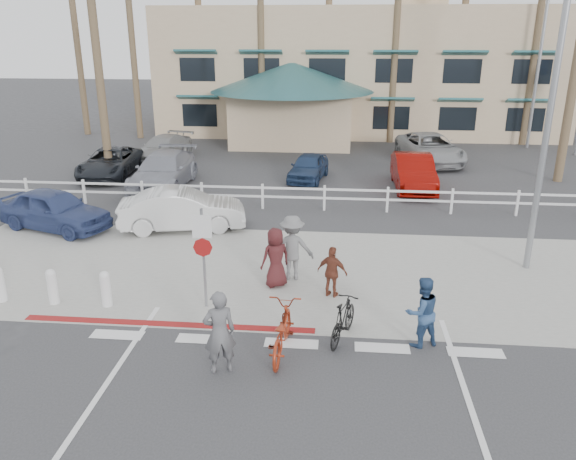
# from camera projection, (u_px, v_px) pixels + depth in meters

# --- Properties ---
(ground) EXTENTS (140.00, 140.00, 0.00)m
(ground) POSITION_uv_depth(u_px,v_px,m) (289.00, 359.00, 11.91)
(ground) COLOR #333335
(bike_path) EXTENTS (12.00, 16.00, 0.01)m
(bike_path) POSITION_uv_depth(u_px,v_px,m) (279.00, 420.00, 10.04)
(bike_path) COLOR #333335
(bike_path) RESTS_ON ground
(sidewalk_plaza) EXTENTS (22.00, 7.00, 0.01)m
(sidewalk_plaza) POSITION_uv_depth(u_px,v_px,m) (303.00, 273.00, 16.13)
(sidewalk_plaza) COLOR gray
(sidewalk_plaza) RESTS_ON ground
(cross_street) EXTENTS (40.00, 5.00, 0.01)m
(cross_street) POSITION_uv_depth(u_px,v_px,m) (311.00, 227.00, 19.88)
(cross_street) COLOR #333335
(cross_street) RESTS_ON ground
(parking_lot) EXTENTS (50.00, 16.00, 0.01)m
(parking_lot) POSITION_uv_depth(u_px,v_px,m) (321.00, 166.00, 28.79)
(parking_lot) COLOR #333335
(parking_lot) RESTS_ON ground
(curb_red) EXTENTS (7.00, 0.25, 0.02)m
(curb_red) POSITION_uv_depth(u_px,v_px,m) (168.00, 324.00, 13.30)
(curb_red) COLOR maroon
(curb_red) RESTS_ON ground
(rail_fence) EXTENTS (29.40, 0.16, 1.00)m
(rail_fence) POSITION_uv_depth(u_px,v_px,m) (327.00, 198.00, 21.55)
(rail_fence) COLOR silver
(rail_fence) RESTS_ON ground
(building) EXTENTS (28.00, 16.00, 11.30)m
(building) POSITION_uv_depth(u_px,v_px,m) (359.00, 45.00, 38.91)
(building) COLOR #CCB08B
(building) RESTS_ON ground
(sign_post) EXTENTS (0.50, 0.10, 2.90)m
(sign_post) POSITION_uv_depth(u_px,v_px,m) (204.00, 253.00, 13.69)
(sign_post) COLOR gray
(sign_post) RESTS_ON ground
(bollard_0) EXTENTS (0.26, 0.26, 0.95)m
(bollard_0) POSITION_uv_depth(u_px,v_px,m) (106.00, 289.00, 14.05)
(bollard_0) COLOR silver
(bollard_0) RESTS_ON ground
(bollard_1) EXTENTS (0.26, 0.26, 0.95)m
(bollard_1) POSITION_uv_depth(u_px,v_px,m) (52.00, 286.00, 14.18)
(bollard_1) COLOR silver
(bollard_1) RESTS_ON ground
(bollard_2) EXTENTS (0.26, 0.26, 0.95)m
(bollard_2) POSITION_uv_depth(u_px,v_px,m) (0.00, 284.00, 14.30)
(bollard_2) COLOR silver
(bollard_2) RESTS_ON ground
(streetlight_0) EXTENTS (0.60, 2.00, 9.00)m
(streetlight_0) POSITION_uv_depth(u_px,v_px,m) (550.00, 113.00, 14.99)
(streetlight_0) COLOR gray
(streetlight_0) RESTS_ON ground
(streetlight_1) EXTENTS (0.60, 2.00, 9.50)m
(streetlight_1) POSITION_uv_depth(u_px,v_px,m) (539.00, 65.00, 31.76)
(streetlight_1) COLOR gray
(streetlight_1) RESTS_ON ground
(palm_0) EXTENTS (4.00, 4.00, 15.00)m
(palm_0) POSITION_uv_depth(u_px,v_px,m) (74.00, 15.00, 35.19)
(palm_0) COLOR #1F501F
(palm_0) RESTS_ON ground
(palm_1) EXTENTS (4.00, 4.00, 13.00)m
(palm_1) POSITION_uv_depth(u_px,v_px,m) (131.00, 32.00, 34.24)
(palm_1) COLOR #1F501F
(palm_1) RESTS_ON ground
(palm_2) EXTENTS (4.00, 4.00, 16.00)m
(palm_2) POSITION_uv_depth(u_px,v_px,m) (198.00, 6.00, 34.32)
(palm_2) COLOR #1F501F
(palm_2) RESTS_ON ground
(palm_3) EXTENTS (4.00, 4.00, 14.00)m
(palm_3) POSITION_uv_depth(u_px,v_px,m) (261.00, 23.00, 33.36)
(palm_3) COLOR #1F501F
(palm_3) RESTS_ON ground
(palm_4) EXTENTS (4.00, 4.00, 15.00)m
(palm_4) POSITION_uv_depth(u_px,v_px,m) (329.00, 14.00, 33.78)
(palm_4) COLOR #1F501F
(palm_4) RESTS_ON ground
(palm_5) EXTENTS (4.00, 4.00, 13.00)m
(palm_5) POSITION_uv_depth(u_px,v_px,m) (396.00, 32.00, 32.82)
(palm_5) COLOR #1F501F
(palm_5) RESTS_ON ground
(palm_7) EXTENTS (4.00, 4.00, 14.00)m
(palm_7) POSITION_uv_depth(u_px,v_px,m) (539.00, 23.00, 31.95)
(palm_7) COLOR #1F501F
(palm_7) RESTS_ON ground
(palm_10) EXTENTS (4.00, 4.00, 12.00)m
(palm_10) POSITION_uv_depth(u_px,v_px,m) (96.00, 44.00, 24.85)
(palm_10) COLOR #1F501F
(palm_10) RESTS_ON ground
(bike_red) EXTENTS (0.82, 2.07, 1.07)m
(bike_red) POSITION_uv_depth(u_px,v_px,m) (281.00, 331.00, 11.96)
(bike_red) COLOR maroon
(bike_red) RESTS_ON ground
(rider_red) EXTENTS (0.77, 0.64, 1.80)m
(rider_red) POSITION_uv_depth(u_px,v_px,m) (219.00, 332.00, 11.19)
(rider_red) COLOR #5B5B5E
(rider_red) RESTS_ON ground
(bike_black) EXTENTS (0.95, 1.69, 0.98)m
(bike_black) POSITION_uv_depth(u_px,v_px,m) (343.00, 320.00, 12.51)
(bike_black) COLOR black
(bike_black) RESTS_ON ground
(rider_black) EXTENTS (0.97, 0.89, 1.62)m
(rider_black) POSITION_uv_depth(u_px,v_px,m) (422.00, 312.00, 12.19)
(rider_black) COLOR #2E4B77
(rider_black) RESTS_ON ground
(pedestrian_a) EXTENTS (1.26, 0.81, 1.85)m
(pedestrian_a) POSITION_uv_depth(u_px,v_px,m) (292.00, 248.00, 15.46)
(pedestrian_a) COLOR slate
(pedestrian_a) RESTS_ON ground
(pedestrian_child) EXTENTS (0.88, 0.59, 1.39)m
(pedestrian_child) POSITION_uv_depth(u_px,v_px,m) (332.00, 272.00, 14.48)
(pedestrian_child) COLOR brown
(pedestrian_child) RESTS_ON ground
(pedestrian_b) EXTENTS (0.97, 0.88, 1.66)m
(pedestrian_b) POSITION_uv_depth(u_px,v_px,m) (276.00, 258.00, 15.05)
(pedestrian_b) COLOR #411718
(pedestrian_b) RESTS_ON ground
(car_white_sedan) EXTENTS (4.54, 2.41, 1.42)m
(car_white_sedan) POSITION_uv_depth(u_px,v_px,m) (182.00, 210.00, 19.46)
(car_white_sedan) COLOR silver
(car_white_sedan) RESTS_ON ground
(car_red_compact) EXTENTS (4.49, 2.95, 1.42)m
(car_red_compact) POSITION_uv_depth(u_px,v_px,m) (54.00, 209.00, 19.49)
(car_red_compact) COLOR navy
(car_red_compact) RESTS_ON ground
(lot_car_0) EXTENTS (2.51, 4.88, 1.32)m
(lot_car_0) POSITION_uv_depth(u_px,v_px,m) (110.00, 163.00, 26.64)
(lot_car_0) COLOR black
(lot_car_0) RESTS_ON ground
(lot_car_1) EXTENTS (2.12, 5.21, 1.51)m
(lot_car_1) POSITION_uv_depth(u_px,v_px,m) (163.00, 171.00, 24.65)
(lot_car_1) COLOR gray
(lot_car_1) RESTS_ON ground
(lot_car_2) EXTENTS (1.99, 3.77, 1.22)m
(lot_car_2) POSITION_uv_depth(u_px,v_px,m) (308.00, 167.00, 25.98)
(lot_car_2) COLOR navy
(lot_car_2) RESTS_ON ground
(lot_car_3) EXTENTS (1.65, 4.57, 1.50)m
(lot_car_3) POSITION_uv_depth(u_px,v_px,m) (413.00, 172.00, 24.47)
(lot_car_3) COLOR #700702
(lot_car_3) RESTS_ON ground
(lot_car_4) EXTENTS (2.70, 4.71, 1.28)m
(lot_car_4) POSITION_uv_depth(u_px,v_px,m) (163.00, 148.00, 29.92)
(lot_car_4) COLOR gray
(lot_car_4) RESTS_ON ground
(lot_car_5) EXTENTS (3.50, 5.74, 1.49)m
(lot_car_5) POSITION_uv_depth(u_px,v_px,m) (430.00, 148.00, 29.41)
(lot_car_5) COLOR #939598
(lot_car_5) RESTS_ON ground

